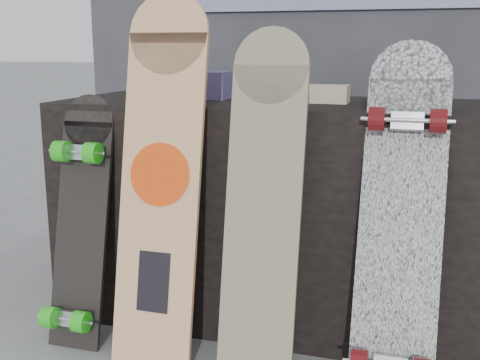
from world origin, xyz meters
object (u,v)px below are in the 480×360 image
(longboard_geisha, at_px, (161,169))
(skateboard_dark, at_px, (79,220))
(longboard_celtic, at_px, (264,196))
(vendor_table, at_px, (284,211))
(longboard_cascadia, at_px, (401,216))

(longboard_geisha, relative_size, skateboard_dark, 1.39)
(longboard_geisha, bearing_deg, longboard_celtic, -3.94)
(skateboard_dark, bearing_deg, longboard_celtic, -1.77)
(vendor_table, xyz_separation_m, longboard_cascadia, (0.43, -0.38, 0.12))
(longboard_celtic, relative_size, longboard_cascadia, 1.04)
(vendor_table, bearing_deg, longboard_cascadia, -41.63)
(longboard_celtic, distance_m, skateboard_dark, 0.66)
(longboard_geisha, height_order, longboard_celtic, longboard_geisha)
(vendor_table, height_order, longboard_celtic, longboard_celtic)
(longboard_celtic, bearing_deg, longboard_cascadia, 5.22)
(longboard_geisha, distance_m, longboard_cascadia, 0.74)
(longboard_celtic, distance_m, longboard_cascadia, 0.40)
(vendor_table, xyz_separation_m, longboard_geisha, (-0.31, -0.39, 0.22))
(vendor_table, height_order, longboard_cascadia, longboard_cascadia)
(longboard_geisha, bearing_deg, skateboard_dark, -179.32)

